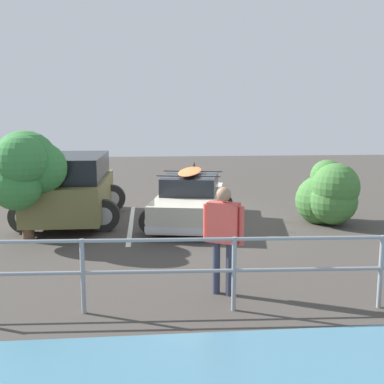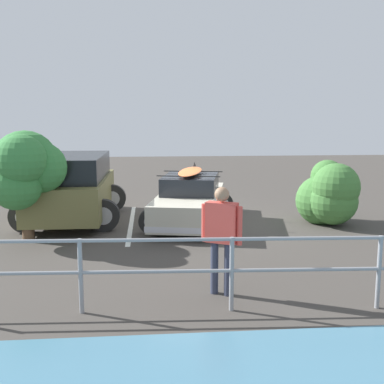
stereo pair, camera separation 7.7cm
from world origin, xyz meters
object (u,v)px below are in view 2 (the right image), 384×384
(suv_car, at_px, (73,187))
(person_bystander, at_px, (222,231))
(bush_near_right, at_px, (26,168))
(sedan_car, at_px, (190,200))
(bush_near_left, at_px, (329,195))

(suv_car, bearing_deg, person_bystander, 118.70)
(bush_near_right, bearing_deg, sedan_car, -157.15)
(person_bystander, bearing_deg, bush_near_right, -43.88)
(sedan_car, xyz_separation_m, suv_car, (3.26, -0.49, 0.34))
(sedan_car, distance_m, person_bystander, 5.54)
(bush_near_left, relative_size, bush_near_right, 0.76)
(person_bystander, bearing_deg, sedan_car, -89.66)
(suv_car, bearing_deg, bush_near_right, 71.80)
(bush_near_left, bearing_deg, bush_near_right, 8.50)
(suv_car, relative_size, person_bystander, 2.55)
(suv_car, relative_size, bush_near_right, 1.77)
(sedan_car, relative_size, bush_near_left, 2.35)
(suv_car, bearing_deg, bush_near_left, 171.85)
(sedan_car, xyz_separation_m, bush_near_left, (-3.77, 0.52, 0.17))
(bush_near_right, bearing_deg, bush_near_left, -171.50)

